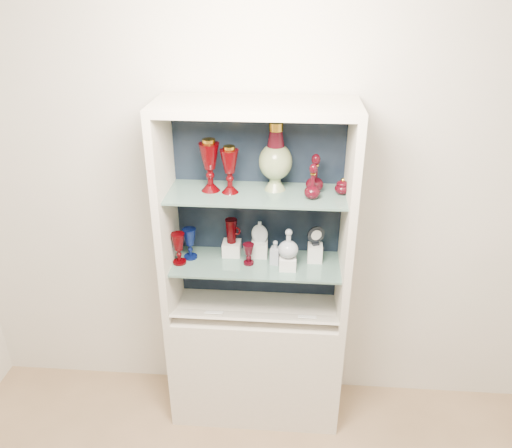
# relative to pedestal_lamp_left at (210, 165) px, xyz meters

# --- Properties ---
(wall_back) EXTENTS (3.50, 0.02, 2.80)m
(wall_back) POSITION_rel_pedestal_lamp_left_xyz_m (0.24, 0.18, -0.21)
(wall_back) COLOR beige
(wall_back) RESTS_ON ground
(cabinet_base) EXTENTS (1.00, 0.40, 0.75)m
(cabinet_base) POSITION_rel_pedestal_lamp_left_xyz_m (0.24, -0.04, -1.23)
(cabinet_base) COLOR beige
(cabinet_base) RESTS_ON ground
(cabinet_back_panel) EXTENTS (0.98, 0.02, 1.15)m
(cabinet_back_panel) POSITION_rel_pedestal_lamp_left_xyz_m (0.24, 0.15, -0.28)
(cabinet_back_panel) COLOR black
(cabinet_back_panel) RESTS_ON cabinet_base
(cabinet_side_left) EXTENTS (0.04, 0.40, 1.15)m
(cabinet_side_left) POSITION_rel_pedestal_lamp_left_xyz_m (-0.24, -0.04, -0.28)
(cabinet_side_left) COLOR beige
(cabinet_side_left) RESTS_ON cabinet_base
(cabinet_side_right) EXTENTS (0.04, 0.40, 1.15)m
(cabinet_side_right) POSITION_rel_pedestal_lamp_left_xyz_m (0.72, -0.04, -0.28)
(cabinet_side_right) COLOR beige
(cabinet_side_right) RESTS_ON cabinet_base
(cabinet_top_cap) EXTENTS (1.00, 0.40, 0.04)m
(cabinet_top_cap) POSITION_rel_pedestal_lamp_left_xyz_m (0.24, -0.04, 0.31)
(cabinet_top_cap) COLOR beige
(cabinet_top_cap) RESTS_ON cabinet_side_left
(shelf_lower) EXTENTS (0.92, 0.34, 0.01)m
(shelf_lower) POSITION_rel_pedestal_lamp_left_xyz_m (0.24, -0.02, -0.56)
(shelf_lower) COLOR slate
(shelf_lower) RESTS_ON cabinet_side_left
(shelf_upper) EXTENTS (0.92, 0.34, 0.01)m
(shelf_upper) POSITION_rel_pedestal_lamp_left_xyz_m (0.24, -0.02, -0.14)
(shelf_upper) COLOR slate
(shelf_upper) RESTS_ON cabinet_side_left
(label_ledge) EXTENTS (0.92, 0.17, 0.09)m
(label_ledge) POSITION_rel_pedestal_lamp_left_xyz_m (0.24, -0.15, -0.83)
(label_ledge) COLOR beige
(label_ledge) RESTS_ON cabinet_base
(label_card_0) EXTENTS (0.10, 0.06, 0.03)m
(label_card_0) POSITION_rel_pedestal_lamp_left_xyz_m (0.53, -0.15, -0.81)
(label_card_0) COLOR white
(label_card_0) RESTS_ON label_ledge
(label_card_1) EXTENTS (0.10, 0.06, 0.03)m
(label_card_1) POSITION_rel_pedestal_lamp_left_xyz_m (0.02, -0.15, -0.81)
(label_card_1) COLOR white
(label_card_1) RESTS_ON label_ledge
(pedestal_lamp_left) EXTENTS (0.11, 0.11, 0.28)m
(pedestal_lamp_left) POSITION_rel_pedestal_lamp_left_xyz_m (0.00, 0.00, 0.00)
(pedestal_lamp_left) COLOR #430002
(pedestal_lamp_left) RESTS_ON shelf_upper
(pedestal_lamp_right) EXTENTS (0.11, 0.11, 0.25)m
(pedestal_lamp_right) POSITION_rel_pedestal_lamp_left_xyz_m (0.10, -0.02, -0.01)
(pedestal_lamp_right) COLOR #430002
(pedestal_lamp_right) RESTS_ON shelf_upper
(enamel_urn) EXTENTS (0.21, 0.21, 0.36)m
(enamel_urn) POSITION_rel_pedestal_lamp_left_xyz_m (0.33, 0.04, 0.04)
(enamel_urn) COLOR #104A16
(enamel_urn) RESTS_ON shelf_upper
(ruby_decanter_a) EXTENTS (0.10, 0.10, 0.21)m
(ruby_decanter_a) POSITION_rel_pedestal_lamp_left_xyz_m (0.52, -0.07, -0.03)
(ruby_decanter_a) COLOR #410710
(ruby_decanter_a) RESTS_ON shelf_upper
(ruby_decanter_b) EXTENTS (0.10, 0.10, 0.22)m
(ruby_decanter_b) POSITION_rel_pedestal_lamp_left_xyz_m (0.54, 0.02, -0.03)
(ruby_decanter_b) COLOR #410710
(ruby_decanter_b) RESTS_ON shelf_upper
(lidded_bowl) EXTENTS (0.09, 0.09, 0.09)m
(lidded_bowl) POSITION_rel_pedestal_lamp_left_xyz_m (0.68, 0.00, -0.09)
(lidded_bowl) COLOR #410710
(lidded_bowl) RESTS_ON shelf_upper
(cobalt_goblet) EXTENTS (0.08, 0.08, 0.18)m
(cobalt_goblet) POSITION_rel_pedestal_lamp_left_xyz_m (-0.13, 0.01, -0.47)
(cobalt_goblet) COLOR #0A1346
(cobalt_goblet) RESTS_ON shelf_lower
(ruby_goblet_tall) EXTENTS (0.08, 0.08, 0.18)m
(ruby_goblet_tall) POSITION_rel_pedestal_lamp_left_xyz_m (-0.18, -0.05, -0.47)
(ruby_goblet_tall) COLOR #430002
(ruby_goblet_tall) RESTS_ON shelf_lower
(ruby_goblet_small) EXTENTS (0.08, 0.08, 0.12)m
(ruby_goblet_small) POSITION_rel_pedestal_lamp_left_xyz_m (0.20, -0.03, -0.50)
(ruby_goblet_small) COLOR #410710
(ruby_goblet_small) RESTS_ON shelf_lower
(riser_ruby_pitcher) EXTENTS (0.10, 0.10, 0.08)m
(riser_ruby_pitcher) POSITION_rel_pedestal_lamp_left_xyz_m (0.09, 0.07, -0.52)
(riser_ruby_pitcher) COLOR silver
(riser_ruby_pitcher) RESTS_ON shelf_lower
(ruby_pitcher) EXTENTS (0.12, 0.10, 0.14)m
(ruby_pitcher) POSITION_rel_pedestal_lamp_left_xyz_m (0.09, 0.07, -0.41)
(ruby_pitcher) COLOR #430002
(ruby_pitcher) RESTS_ON riser_ruby_pitcher
(clear_square_bottle) EXTENTS (0.06, 0.06, 0.14)m
(clear_square_bottle) POSITION_rel_pedestal_lamp_left_xyz_m (0.34, -0.02, -0.49)
(clear_square_bottle) COLOR #9099A6
(clear_square_bottle) RESTS_ON shelf_lower
(riser_flat_flask) EXTENTS (0.09, 0.09, 0.09)m
(riser_flat_flask) POSITION_rel_pedestal_lamp_left_xyz_m (0.25, 0.07, -0.51)
(riser_flat_flask) COLOR silver
(riser_flat_flask) RESTS_ON shelf_lower
(flat_flask) EXTENTS (0.10, 0.05, 0.13)m
(flat_flask) POSITION_rel_pedestal_lamp_left_xyz_m (0.25, 0.07, -0.40)
(flat_flask) COLOR silver
(flat_flask) RESTS_ON riser_flat_flask
(riser_clear_round_decanter) EXTENTS (0.09, 0.09, 0.07)m
(riser_clear_round_decanter) POSITION_rel_pedestal_lamp_left_xyz_m (0.41, -0.06, -0.52)
(riser_clear_round_decanter) COLOR silver
(riser_clear_round_decanter) RESTS_ON shelf_lower
(clear_round_decanter) EXTENTS (0.13, 0.13, 0.16)m
(clear_round_decanter) POSITION_rel_pedestal_lamp_left_xyz_m (0.41, -0.06, -0.41)
(clear_round_decanter) COLOR #9099A6
(clear_round_decanter) RESTS_ON riser_clear_round_decanter
(riser_cameo_medallion) EXTENTS (0.08, 0.08, 0.10)m
(riser_cameo_medallion) POSITION_rel_pedestal_lamp_left_xyz_m (0.56, 0.03, -0.51)
(riser_cameo_medallion) COLOR silver
(riser_cameo_medallion) RESTS_ON shelf_lower
(cameo_medallion) EXTENTS (0.10, 0.07, 0.12)m
(cameo_medallion) POSITION_rel_pedestal_lamp_left_xyz_m (0.56, 0.03, -0.40)
(cameo_medallion) COLOR black
(cameo_medallion) RESTS_ON riser_cameo_medallion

